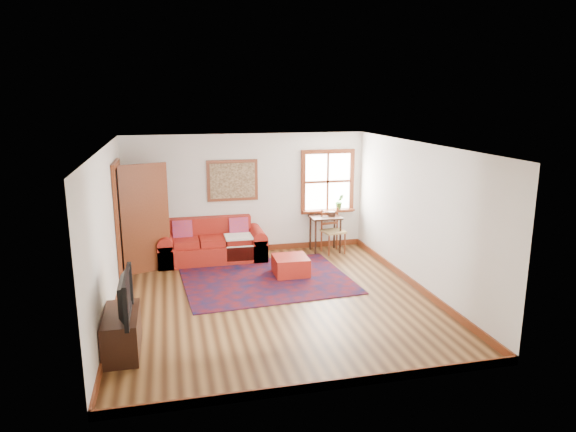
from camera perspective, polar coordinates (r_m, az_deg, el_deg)
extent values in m
plane|color=#412511|center=(8.49, -1.55, -9.25)|extent=(5.50, 5.50, 0.00)
cube|color=silver|center=(10.74, -4.58, 2.46)|extent=(5.00, 0.04, 2.50)
cube|color=silver|center=(5.55, 4.20, -7.81)|extent=(5.00, 0.04, 2.50)
cube|color=silver|center=(7.99, -19.45, -1.99)|extent=(0.04, 5.50, 2.50)
cube|color=silver|center=(8.93, 14.31, -0.11)|extent=(0.04, 5.50, 2.50)
cube|color=white|center=(7.88, -1.67, 7.80)|extent=(5.00, 5.50, 0.04)
cube|color=brown|center=(11.01, -4.46, -3.65)|extent=(5.00, 0.03, 0.12)
cube|color=brown|center=(8.37, -18.72, -9.88)|extent=(0.03, 5.50, 0.12)
cube|color=brown|center=(9.26, 13.81, -7.30)|extent=(0.03, 5.50, 0.12)
cube|color=white|center=(11.09, 4.40, 3.84)|extent=(1.00, 0.02, 1.20)
cube|color=brown|center=(10.99, 4.49, 7.15)|extent=(1.18, 0.06, 0.09)
cube|color=brown|center=(11.20, 4.37, 0.57)|extent=(1.18, 0.06, 0.09)
cube|color=brown|center=(10.92, 1.69, 3.74)|extent=(0.09, 0.06, 1.20)
cube|color=brown|center=(11.25, 7.08, 3.92)|extent=(0.09, 0.06, 1.20)
cube|color=brown|center=(11.07, 4.43, 3.83)|extent=(1.00, 0.04, 0.05)
cube|color=brown|center=(11.12, 4.48, 0.62)|extent=(1.15, 0.20, 0.04)
imported|color=#356C25|center=(11.15, 5.75, 1.59)|extent=(0.18, 0.15, 0.33)
cube|color=black|center=(9.59, -18.34, -0.85)|extent=(0.02, 0.90, 2.05)
cube|color=brown|center=(9.11, -18.40, -1.57)|extent=(0.06, 0.09, 2.05)
cube|color=brown|center=(10.07, -17.94, -0.18)|extent=(0.06, 0.09, 2.05)
cube|color=brown|center=(9.40, -18.62, 5.50)|extent=(0.06, 1.08, 0.09)
cube|color=brown|center=(9.85, -15.58, -0.31)|extent=(0.86, 0.35, 2.05)
cube|color=silver|center=(9.83, -15.62, 0.27)|extent=(0.56, 0.22, 1.33)
cube|color=brown|center=(10.63, -6.19, 3.95)|extent=(1.05, 0.04, 0.85)
cube|color=tan|center=(10.60, -6.17, 3.92)|extent=(0.92, 0.03, 0.72)
cube|color=#550C0F|center=(9.34, -2.40, -7.06)|extent=(3.08, 2.53, 0.02)
cube|color=#9E1E14|center=(10.45, -8.40, -3.96)|extent=(2.13, 0.88, 0.37)
cube|color=#9E1E14|center=(10.65, -8.62, -1.32)|extent=(1.65, 0.24, 0.46)
cube|color=#9E1E14|center=(10.41, -13.44, -3.99)|extent=(0.30, 0.88, 0.46)
cube|color=#9E1E14|center=(10.55, -3.44, -3.42)|extent=(0.30, 0.88, 0.46)
cube|color=red|center=(10.47, -11.64, -1.54)|extent=(0.39, 0.19, 0.40)
cube|color=red|center=(10.55, -5.50, -1.21)|extent=(0.39, 0.19, 0.40)
cube|color=silver|center=(10.26, -5.52, -2.30)|extent=(0.54, 0.48, 0.04)
cube|color=#9E1E14|center=(9.53, 0.30, -5.56)|extent=(0.63, 0.63, 0.35)
cube|color=black|center=(10.84, 4.18, -0.15)|extent=(0.64, 0.48, 0.04)
cylinder|color=black|center=(10.67, 3.08, -2.47)|extent=(0.04, 0.04, 0.73)
cylinder|color=black|center=(10.83, 5.83, -2.29)|extent=(0.04, 0.04, 0.73)
cylinder|color=black|center=(11.05, 2.50, -1.93)|extent=(0.04, 0.04, 0.73)
cylinder|color=black|center=(11.20, 5.16, -1.76)|extent=(0.04, 0.04, 0.73)
cube|color=tan|center=(10.84, 5.05, -1.72)|extent=(0.50, 0.48, 0.04)
cylinder|color=brown|center=(10.67, 4.59, -3.30)|extent=(0.04, 0.04, 0.44)
cylinder|color=brown|center=(10.84, 6.33, -3.07)|extent=(0.04, 0.04, 0.44)
cylinder|color=brown|center=(10.91, 3.76, -1.60)|extent=(0.04, 0.04, 0.93)
cylinder|color=brown|center=(11.07, 5.48, -1.41)|extent=(0.04, 0.04, 0.93)
cube|color=brown|center=(10.93, 4.65, -0.21)|extent=(0.37, 0.09, 0.28)
cube|color=black|center=(7.10, -17.97, -12.23)|extent=(0.44, 0.97, 0.54)
imported|color=black|center=(6.77, -18.21, -8.45)|extent=(0.13, 0.98, 0.56)
cylinder|color=silver|center=(7.32, -17.54, -8.37)|extent=(0.12, 0.12, 0.18)
cylinder|color=#FFA53F|center=(7.33, -17.53, -8.59)|extent=(0.07, 0.07, 0.12)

